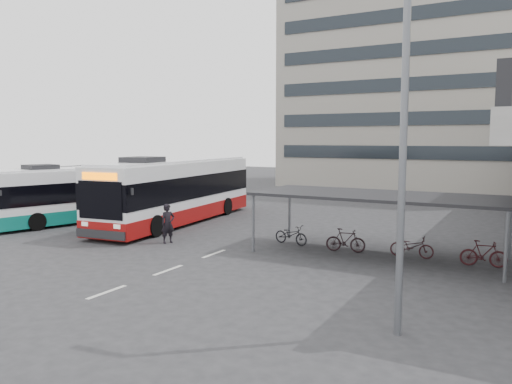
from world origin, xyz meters
The scene contains 10 objects.
ground centered at (0.00, 0.00, 0.00)m, with size 120.00×120.00×0.00m, color #28282B.
bike_shelter centered at (8.45, 3.00, 1.64)m, with size 10.00×4.00×2.54m.
office_block centered at (6.00, 36.00, 12.50)m, with size 30.00×15.00×25.00m, color gray.
road_markings centered at (2.50, -3.00, 0.01)m, with size 0.15×7.60×0.01m.
bus_main centered at (-3.79, 5.65, 1.80)m, with size 4.18×13.29×3.87m.
bus_teal centered at (-8.74, 3.77, 1.57)m, with size 5.36×11.71×3.39m.
pedestrian centered at (-0.58, 0.82, 0.91)m, with size 0.66×0.43×1.81m, color black.
lamp_post centered at (11.12, -5.04, 5.06)m, with size 1.56×0.41×8.87m.
sign_totem_mid centered at (-12.26, 3.47, 1.20)m, with size 0.50×0.18×2.32m.
sign_totem_north centered at (-13.42, 9.75, 1.24)m, with size 0.52×0.17×2.40m.
Camera 1 is at (13.90, -16.98, 4.74)m, focal length 35.00 mm.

